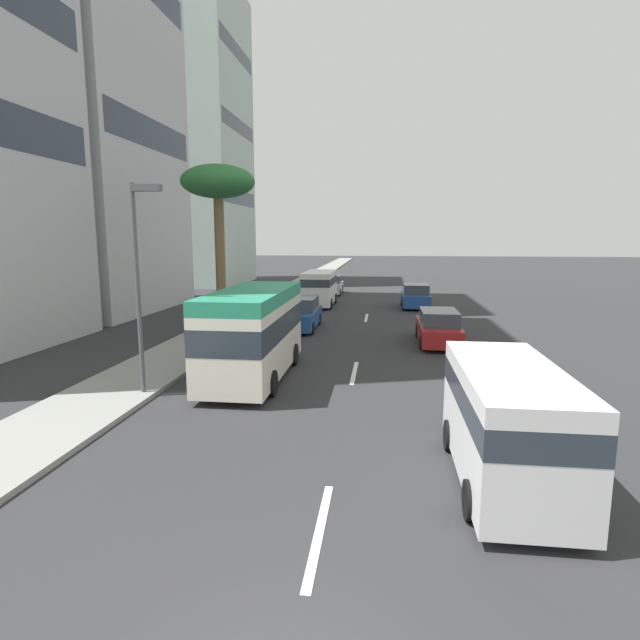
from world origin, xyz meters
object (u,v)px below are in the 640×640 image
(car_second, at_px, (331,285))
(car_fourth, at_px, (438,328))
(van_sixth, at_px, (508,418))
(pedestrian_near_lamp, at_px, (196,321))
(minibus_lead, at_px, (253,330))
(palm_tree, at_px, (218,187))
(car_third, at_px, (300,314))
(van_seventh, at_px, (319,286))
(car_fifth, at_px, (415,297))
(street_lamp, at_px, (140,265))

(car_second, relative_size, car_fourth, 0.92)
(van_sixth, distance_m, pedestrian_near_lamp, 17.42)
(minibus_lead, height_order, palm_tree, palm_tree)
(car_third, xyz_separation_m, pedestrian_near_lamp, (-4.06, 4.41, 0.19))
(car_fourth, xyz_separation_m, van_sixth, (-13.94, 0.06, 0.62))
(van_seventh, bearing_deg, car_fourth, 29.90)
(car_fourth, bearing_deg, van_sixth, 179.75)
(minibus_lead, bearing_deg, car_third, 179.93)
(car_fifth, bearing_deg, van_sixth, -179.41)
(palm_tree, bearing_deg, car_fifth, -52.10)
(car_fourth, bearing_deg, palm_tree, 73.30)
(car_second, relative_size, car_fifth, 1.07)
(minibus_lead, height_order, car_third, minibus_lead)
(car_fourth, xyz_separation_m, pedestrian_near_lamp, (-0.86, 11.55, 0.23))
(minibus_lead, distance_m, car_fifth, 20.39)
(street_lamp, bearing_deg, van_seventh, -7.12)
(palm_tree, relative_size, street_lamp, 1.36)
(car_fourth, distance_m, palm_tree, 14.01)
(minibus_lead, bearing_deg, palm_tree, -156.43)
(van_sixth, height_order, street_lamp, street_lamp)
(car_fifth, xyz_separation_m, pedestrian_near_lamp, (-13.19, 11.22, 0.20))
(car_third, bearing_deg, van_seventh, -179.40)
(minibus_lead, bearing_deg, van_seventh, -179.75)
(car_fourth, height_order, car_fifth, car_fifth)
(van_seventh, distance_m, palm_tree, 11.89)
(van_sixth, bearing_deg, car_fourth, -0.25)
(car_third, distance_m, van_sixth, 18.56)
(minibus_lead, distance_m, car_fourth, 9.96)
(minibus_lead, distance_m, street_lamp, 4.51)
(minibus_lead, height_order, pedestrian_near_lamp, minibus_lead)
(car_third, bearing_deg, minibus_lead, -0.07)
(car_third, xyz_separation_m, car_fourth, (-3.20, -7.14, -0.04))
(car_fifth, xyz_separation_m, street_lamp, (-21.74, 9.66, 3.35))
(car_fifth, bearing_deg, street_lamp, 156.04)
(car_third, xyz_separation_m, van_sixth, (-17.15, -7.08, 0.59))
(car_second, height_order, street_lamp, street_lamp)
(van_seventh, height_order, pedestrian_near_lamp, van_seventh)
(car_second, distance_m, car_fourth, 21.58)
(van_seventh, relative_size, pedestrian_near_lamp, 3.39)
(car_fourth, height_order, pedestrian_near_lamp, pedestrian_near_lamp)
(street_lamp, bearing_deg, car_second, -5.43)
(minibus_lead, relative_size, car_third, 1.46)
(car_second, bearing_deg, van_sixth, 11.69)
(car_fifth, relative_size, pedestrian_near_lamp, 2.63)
(van_sixth, distance_m, van_seventh, 27.49)
(van_sixth, xyz_separation_m, pedestrian_near_lamp, (13.08, 11.49, -0.39))
(pedestrian_near_lamp, distance_m, street_lamp, 9.24)
(minibus_lead, distance_m, van_seventh, 19.45)
(car_second, bearing_deg, van_seventh, -0.59)
(street_lamp, bearing_deg, palm_tree, 7.43)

